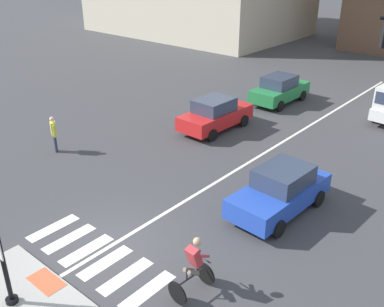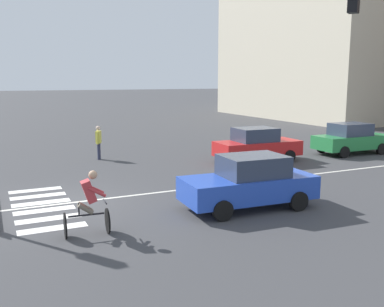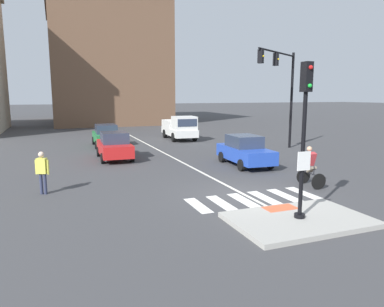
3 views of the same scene
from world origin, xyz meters
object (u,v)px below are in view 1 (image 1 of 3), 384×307
(car_green_westbound_distant, at_px, (280,89))
(cyclist, at_px, (193,266))
(car_red_westbound_far, at_px, (215,114))
(pedestrian_at_curb_left, at_px, (54,131))
(car_blue_eastbound_mid, at_px, (280,190))

(car_green_westbound_distant, relative_size, cyclist, 2.46)
(cyclist, bearing_deg, car_red_westbound_far, 125.06)
(car_red_westbound_far, distance_m, pedestrian_at_curb_left, 7.75)
(cyclist, relative_size, pedestrian_at_curb_left, 1.01)
(car_red_westbound_far, xyz_separation_m, cyclist, (6.64, -9.47, 0.06))
(car_blue_eastbound_mid, height_order, cyclist, cyclist)
(car_blue_eastbound_mid, relative_size, car_green_westbound_distant, 1.01)
(car_red_westbound_far, height_order, car_green_westbound_distant, same)
(car_blue_eastbound_mid, xyz_separation_m, pedestrian_at_curb_left, (-10.13, -2.26, 0.17))
(pedestrian_at_curb_left, bearing_deg, car_green_westbound_distant, 71.90)
(car_blue_eastbound_mid, height_order, pedestrian_at_curb_left, pedestrian_at_curb_left)
(cyclist, distance_m, pedestrian_at_curb_left, 10.79)
(car_blue_eastbound_mid, relative_size, car_red_westbound_far, 1.01)
(cyclist, bearing_deg, pedestrian_at_curb_left, 165.46)
(car_green_westbound_distant, bearing_deg, cyclist, -67.39)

